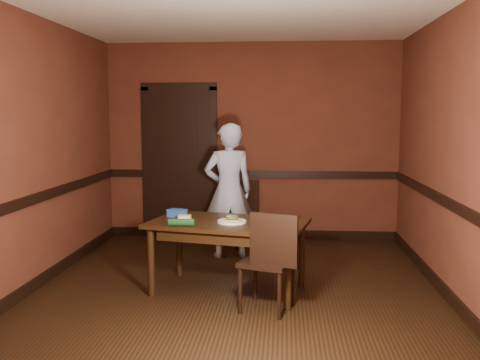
% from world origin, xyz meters
% --- Properties ---
extents(floor, '(4.00, 4.50, 0.01)m').
position_xyz_m(floor, '(0.00, 0.00, 0.00)').
color(floor, black).
rests_on(floor, ground).
extents(ceiling, '(4.00, 4.50, 0.01)m').
position_xyz_m(ceiling, '(0.00, 0.00, 2.70)').
color(ceiling, white).
rests_on(ceiling, ground).
extents(wall_back, '(4.00, 0.02, 2.70)m').
position_xyz_m(wall_back, '(0.00, 2.25, 1.35)').
color(wall_back, '#592A1B').
rests_on(wall_back, ground).
extents(wall_front, '(4.00, 0.02, 2.70)m').
position_xyz_m(wall_front, '(0.00, -2.25, 1.35)').
color(wall_front, '#592A1B').
rests_on(wall_front, ground).
extents(wall_left, '(0.02, 4.50, 2.70)m').
position_xyz_m(wall_left, '(-2.00, 0.00, 1.35)').
color(wall_left, '#592A1B').
rests_on(wall_left, ground).
extents(wall_right, '(0.02, 4.50, 2.70)m').
position_xyz_m(wall_right, '(2.00, 0.00, 1.35)').
color(wall_right, '#592A1B').
rests_on(wall_right, ground).
extents(dado_back, '(4.00, 0.03, 0.10)m').
position_xyz_m(dado_back, '(0.00, 2.23, 0.90)').
color(dado_back, black).
rests_on(dado_back, ground).
extents(dado_left, '(0.03, 4.50, 0.10)m').
position_xyz_m(dado_left, '(-1.99, 0.00, 0.90)').
color(dado_left, black).
rests_on(dado_left, ground).
extents(dado_right, '(0.03, 4.50, 0.10)m').
position_xyz_m(dado_right, '(1.99, 0.00, 0.90)').
color(dado_right, black).
rests_on(dado_right, ground).
extents(baseboard_back, '(4.00, 0.03, 0.12)m').
position_xyz_m(baseboard_back, '(0.00, 2.23, 0.06)').
color(baseboard_back, black).
rests_on(baseboard_back, ground).
extents(baseboard_left, '(0.03, 4.50, 0.12)m').
position_xyz_m(baseboard_left, '(-1.99, 0.00, 0.06)').
color(baseboard_left, black).
rests_on(baseboard_left, ground).
extents(baseboard_right, '(0.03, 4.50, 0.12)m').
position_xyz_m(baseboard_right, '(1.99, 0.00, 0.06)').
color(baseboard_right, black).
rests_on(baseboard_right, ground).
extents(door, '(1.05, 0.07, 2.20)m').
position_xyz_m(door, '(-1.00, 2.22, 1.09)').
color(door, black).
rests_on(door, ground).
extents(dining_table, '(1.63, 1.13, 0.70)m').
position_xyz_m(dining_table, '(-0.08, -0.06, 0.35)').
color(dining_table, black).
rests_on(dining_table, floor).
extents(chair_far, '(0.54, 0.54, 0.92)m').
position_xyz_m(chair_far, '(-0.02, 1.29, 0.46)').
color(chair_far, black).
rests_on(chair_far, floor).
extents(chair_near, '(0.53, 0.53, 0.90)m').
position_xyz_m(chair_near, '(0.31, -0.53, 0.45)').
color(chair_near, black).
rests_on(chair_near, floor).
extents(person, '(0.68, 0.55, 1.62)m').
position_xyz_m(person, '(-0.21, 1.22, 0.81)').
color(person, '#ABC2DA').
rests_on(person, floor).
extents(sandwich_plate, '(0.28, 0.28, 0.07)m').
position_xyz_m(sandwich_plate, '(-0.04, -0.10, 0.72)').
color(sandwich_plate, white).
rests_on(sandwich_plate, dining_table).
extents(sauce_jar, '(0.07, 0.07, 0.08)m').
position_xyz_m(sauce_jar, '(0.18, -0.15, 0.74)').
color(sauce_jar, '#4B8036').
rests_on(sauce_jar, dining_table).
extents(cheese_saucer, '(0.16, 0.16, 0.05)m').
position_xyz_m(cheese_saucer, '(-0.51, -0.03, 0.72)').
color(cheese_saucer, white).
rests_on(cheese_saucer, dining_table).
extents(food_tub, '(0.21, 0.18, 0.08)m').
position_xyz_m(food_tub, '(-0.62, 0.13, 0.73)').
color(food_tub, '#2B5CB1').
rests_on(food_tub, dining_table).
extents(wrapped_veg, '(0.24, 0.07, 0.07)m').
position_xyz_m(wrapped_veg, '(-0.49, -0.30, 0.73)').
color(wrapped_veg, '#15421B').
rests_on(wrapped_veg, dining_table).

